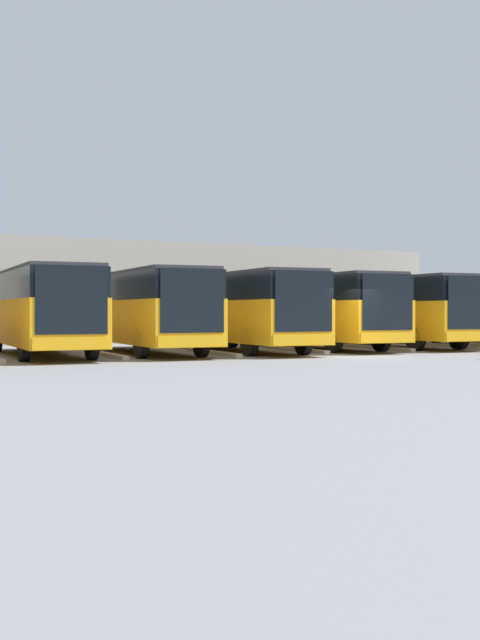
% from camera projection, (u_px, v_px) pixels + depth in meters
% --- Properties ---
extents(ground_plane, '(600.00, 600.00, 0.00)m').
position_uv_depth(ground_plane, '(354.00, 357.00, 29.51)').
color(ground_plane, gray).
extents(bus_1, '(3.15, 11.30, 3.23)m').
position_uv_depth(bus_1, '(462.00, 309.00, 39.01)').
color(bus_1, orange).
rests_on(bus_1, ground_plane).
extents(curb_divider_1, '(0.51, 5.24, 0.15)m').
position_uv_depth(curb_divider_1, '(453.00, 346.00, 36.63)').
color(curb_divider_1, '#B2B2AD').
rests_on(curb_divider_1, ground_plane).
extents(bus_2, '(3.15, 11.30, 3.23)m').
position_uv_depth(bus_2, '(391.00, 309.00, 37.40)').
color(bus_2, orange).
rests_on(bus_2, ground_plane).
extents(curb_divider_2, '(0.51, 5.24, 0.15)m').
position_uv_depth(curb_divider_2, '(377.00, 348.00, 35.02)').
color(curb_divider_2, '#B2B2AD').
rests_on(curb_divider_2, ground_plane).
extents(bus_3, '(3.15, 11.30, 3.23)m').
position_uv_depth(bus_3, '(316.00, 308.00, 35.64)').
color(bus_3, orange).
rests_on(bus_3, ground_plane).
extents(curb_divider_3, '(0.51, 5.24, 0.15)m').
position_uv_depth(curb_divider_3, '(296.00, 350.00, 33.26)').
color(curb_divider_3, '#B2B2AD').
rests_on(curb_divider_3, ground_plane).
extents(bus_4, '(3.15, 11.30, 3.23)m').
position_uv_depth(bus_4, '(240.00, 308.00, 33.29)').
color(bus_4, orange).
rests_on(bus_4, ground_plane).
extents(curb_divider_4, '(0.51, 5.24, 0.15)m').
position_uv_depth(curb_divider_4, '(212.00, 353.00, 30.92)').
color(curb_divider_4, '#B2B2AD').
rests_on(curb_divider_4, ground_plane).
extents(bus_5, '(3.15, 11.30, 3.23)m').
position_uv_depth(bus_5, '(143.00, 308.00, 31.85)').
color(bus_5, orange).
rests_on(bus_5, ground_plane).
extents(curb_divider_5, '(0.51, 5.24, 0.15)m').
position_uv_depth(curb_divider_5, '(107.00, 355.00, 29.47)').
color(curb_divider_5, '#B2B2AD').
rests_on(curb_divider_5, ground_plane).
extents(bus_6, '(3.15, 11.30, 3.23)m').
position_uv_depth(bus_6, '(40.00, 308.00, 30.03)').
color(bus_6, orange).
rests_on(bus_6, ground_plane).
extents(station_building, '(31.23, 14.87, 5.39)m').
position_uv_depth(station_building, '(151.00, 294.00, 48.44)').
color(station_building, '#A8A399').
rests_on(station_building, ground_plane).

